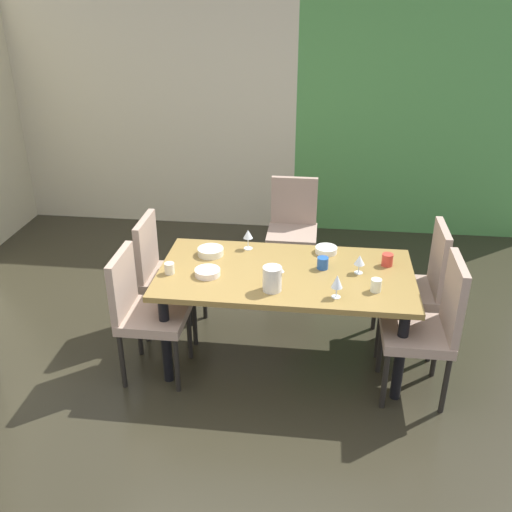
{
  "coord_description": "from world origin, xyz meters",
  "views": [
    {
      "loc": [
        0.55,
        -2.92,
        2.57
      ],
      "look_at": [
        0.14,
        0.53,
        0.85
      ],
      "focal_mm": 40.0,
      "sensor_mm": 36.0,
      "label": 1
    }
  ],
  "objects_px": {
    "dining_table": "(285,282)",
    "serving_bowl_rear": "(208,272)",
    "wine_glass_west": "(248,235)",
    "chair_left_near": "(142,307)",
    "serving_bowl_front": "(326,250)",
    "cup_near_window": "(376,285)",
    "cup_center": "(323,263)",
    "chair_head_far": "(293,224)",
    "wine_glass_corner": "(360,260)",
    "wine_glass_east": "(337,282)",
    "serving_bowl_near_shelf": "(211,251)",
    "pitcher_north": "(272,279)",
    "chair_right_far": "(419,282)",
    "chair_right_near": "(431,323)",
    "chair_left_far": "(164,269)",
    "cup_south": "(387,260)",
    "cup_right": "(169,268)"
  },
  "relations": [
    {
      "from": "dining_table",
      "to": "serving_bowl_rear",
      "type": "distance_m",
      "value": 0.55
    },
    {
      "from": "wine_glass_west",
      "to": "serving_bowl_rear",
      "type": "distance_m",
      "value": 0.51
    },
    {
      "from": "chair_left_near",
      "to": "serving_bowl_front",
      "type": "xyz_separation_m",
      "value": [
        1.23,
        0.62,
        0.21
      ]
    },
    {
      "from": "cup_near_window",
      "to": "cup_center",
      "type": "bearing_deg",
      "value": 141.27
    },
    {
      "from": "dining_table",
      "to": "chair_head_far",
      "type": "height_order",
      "value": "chair_head_far"
    },
    {
      "from": "wine_glass_corner",
      "to": "wine_glass_east",
      "type": "height_order",
      "value": "wine_glass_east"
    },
    {
      "from": "chair_left_near",
      "to": "cup_near_window",
      "type": "distance_m",
      "value": 1.57
    },
    {
      "from": "chair_left_near",
      "to": "chair_head_far",
      "type": "height_order",
      "value": "chair_head_far"
    },
    {
      "from": "wine_glass_corner",
      "to": "cup_center",
      "type": "distance_m",
      "value": 0.26
    },
    {
      "from": "serving_bowl_near_shelf",
      "to": "serving_bowl_rear",
      "type": "bearing_deg",
      "value": -82.86
    },
    {
      "from": "cup_near_window",
      "to": "pitcher_north",
      "type": "height_order",
      "value": "pitcher_north"
    },
    {
      "from": "dining_table",
      "to": "chair_right_far",
      "type": "height_order",
      "value": "chair_right_far"
    },
    {
      "from": "chair_right_near",
      "to": "wine_glass_east",
      "type": "relative_size",
      "value": 6.34
    },
    {
      "from": "wine_glass_west",
      "to": "chair_right_far",
      "type": "bearing_deg",
      "value": -2.76
    },
    {
      "from": "serving_bowl_near_shelf",
      "to": "pitcher_north",
      "type": "distance_m",
      "value": 0.68
    },
    {
      "from": "chair_left_near",
      "to": "wine_glass_east",
      "type": "relative_size",
      "value": 5.88
    },
    {
      "from": "serving_bowl_near_shelf",
      "to": "serving_bowl_front",
      "type": "xyz_separation_m",
      "value": [
        0.84,
        0.14,
        -0.0
      ]
    },
    {
      "from": "cup_center",
      "to": "serving_bowl_near_shelf",
      "type": "bearing_deg",
      "value": 171.7
    },
    {
      "from": "chair_left_far",
      "to": "cup_south",
      "type": "distance_m",
      "value": 1.68
    },
    {
      "from": "cup_right",
      "to": "pitcher_north",
      "type": "distance_m",
      "value": 0.74
    },
    {
      "from": "chair_left_far",
      "to": "dining_table",
      "type": "bearing_deg",
      "value": 73.78
    },
    {
      "from": "chair_left_near",
      "to": "chair_left_far",
      "type": "distance_m",
      "value": 0.56
    },
    {
      "from": "serving_bowl_rear",
      "to": "wine_glass_east",
      "type": "bearing_deg",
      "value": -12.55
    },
    {
      "from": "wine_glass_corner",
      "to": "pitcher_north",
      "type": "relative_size",
      "value": 0.8
    },
    {
      "from": "chair_left_near",
      "to": "wine_glass_west",
      "type": "bearing_deg",
      "value": 133.67
    },
    {
      "from": "cup_south",
      "to": "cup_center",
      "type": "bearing_deg",
      "value": -167.27
    },
    {
      "from": "chair_left_far",
      "to": "cup_right",
      "type": "bearing_deg",
      "value": 22.55
    },
    {
      "from": "chair_left_near",
      "to": "serving_bowl_rear",
      "type": "relative_size",
      "value": 5.31
    },
    {
      "from": "wine_glass_east",
      "to": "cup_right",
      "type": "relative_size",
      "value": 2.04
    },
    {
      "from": "pitcher_north",
      "to": "serving_bowl_front",
      "type": "bearing_deg",
      "value": 60.42
    },
    {
      "from": "serving_bowl_front",
      "to": "cup_center",
      "type": "bearing_deg",
      "value": -95.02
    },
    {
      "from": "chair_left_far",
      "to": "serving_bowl_near_shelf",
      "type": "xyz_separation_m",
      "value": [
        0.39,
        -0.08,
        0.21
      ]
    },
    {
      "from": "chair_head_far",
      "to": "pitcher_north",
      "type": "height_order",
      "value": "chair_head_far"
    },
    {
      "from": "cup_right",
      "to": "wine_glass_east",
      "type": "bearing_deg",
      "value": -9.38
    },
    {
      "from": "serving_bowl_front",
      "to": "chair_left_far",
      "type": "bearing_deg",
      "value": -177.03
    },
    {
      "from": "serving_bowl_near_shelf",
      "to": "serving_bowl_front",
      "type": "relative_size",
      "value": 1.18
    },
    {
      "from": "wine_glass_corner",
      "to": "serving_bowl_front",
      "type": "relative_size",
      "value": 0.84
    },
    {
      "from": "chair_left_near",
      "to": "serving_bowl_front",
      "type": "distance_m",
      "value": 1.39
    },
    {
      "from": "chair_head_far",
      "to": "dining_table",
      "type": "bearing_deg",
      "value": 91.15
    },
    {
      "from": "serving_bowl_front",
      "to": "cup_right",
      "type": "relative_size",
      "value": 2.08
    },
    {
      "from": "serving_bowl_front",
      "to": "cup_near_window",
      "type": "bearing_deg",
      "value": -58.85
    },
    {
      "from": "chair_left_near",
      "to": "chair_right_far",
      "type": "relative_size",
      "value": 0.94
    },
    {
      "from": "serving_bowl_front",
      "to": "cup_near_window",
      "type": "xyz_separation_m",
      "value": [
        0.33,
        -0.54,
        0.02
      ]
    },
    {
      "from": "wine_glass_east",
      "to": "wine_glass_west",
      "type": "bearing_deg",
      "value": 135.34
    },
    {
      "from": "pitcher_north",
      "to": "serving_bowl_rear",
      "type": "bearing_deg",
      "value": 161.7
    },
    {
      "from": "cup_right",
      "to": "cup_south",
      "type": "bearing_deg",
      "value": 11.45
    },
    {
      "from": "chair_right_far",
      "to": "wine_glass_west",
      "type": "xyz_separation_m",
      "value": [
        -1.27,
        0.06,
        0.28
      ]
    },
    {
      "from": "serving_bowl_rear",
      "to": "cup_center",
      "type": "bearing_deg",
      "value": 13.98
    },
    {
      "from": "chair_left_near",
      "to": "wine_glass_corner",
      "type": "bearing_deg",
      "value": 102.52
    },
    {
      "from": "chair_right_far",
      "to": "cup_right",
      "type": "relative_size",
      "value": 12.78
    }
  ]
}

